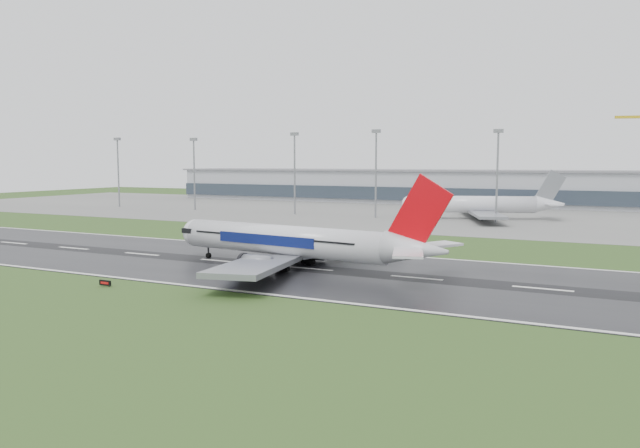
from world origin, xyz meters
The scene contains 12 objects.
ground centered at (0.00, 0.00, 0.00)m, with size 520.00×520.00×0.00m, color #294619.
runway centered at (0.00, 0.00, 0.05)m, with size 400.00×45.00×0.10m, color black.
apron centered at (0.00, 125.00, 0.04)m, with size 400.00×130.00×0.08m, color slate.
terminal centered at (0.00, 185.00, 7.50)m, with size 240.00×36.00×15.00m, color #9599A0.
main_airliner centered at (38.10, -0.63, 8.46)m, with size 56.66×53.96×16.73m, color silver, non-canonical shape.
parked_airliner centered at (48.16, 110.75, 8.16)m, with size 55.11×51.31×16.15m, color silver, non-canonical shape.
runway_sign centered at (17.99, -27.92, 0.52)m, with size 2.30×0.26×1.04m, color black, non-canonical shape.
floodmast_0 centered at (-103.84, 100.00, 14.34)m, with size 0.64×0.64×28.68m, color gray.
floodmast_1 centered at (-63.20, 100.00, 13.94)m, with size 0.64×0.64×27.88m, color gray.
floodmast_2 centered at (-17.23, 100.00, 14.54)m, with size 0.64×0.64×29.09m, color gray.
floodmast_3 centered at (14.74, 100.00, 14.71)m, with size 0.64×0.64×29.43m, color gray.
floodmast_4 centered at (55.70, 100.00, 14.29)m, with size 0.64×0.64×28.58m, color gray.
Camera 1 is at (89.15, -96.91, 19.50)m, focal length 33.89 mm.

